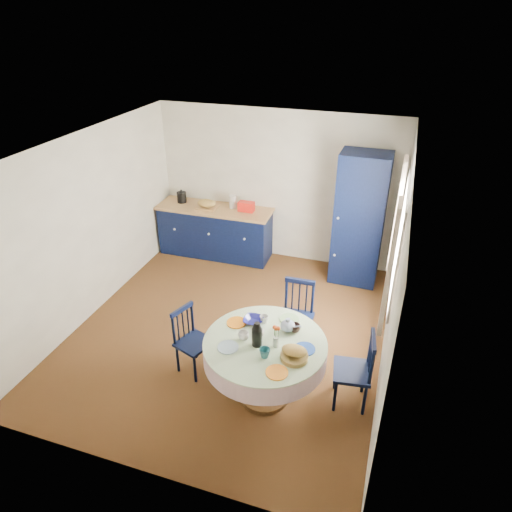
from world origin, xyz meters
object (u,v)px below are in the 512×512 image
Objects in this scene: kitchen_counter at (215,230)px; cobalt_bowl at (253,321)px; chair_left at (192,340)px; mug_c at (295,328)px; pantry_cabinet at (359,220)px; chair_right at (356,370)px; mug_b at (265,353)px; mug_a at (244,336)px; dining_table at (266,351)px; chair_far at (296,316)px; mug_d at (264,319)px.

kitchen_counter is 9.00× the size of cobalt_bowl.
chair_left is 3.84× the size of cobalt_bowl.
pantry_cabinet is at bearing 82.35° from mug_c.
chair_right is 1.06m from mug_b.
chair_right is (1.90, 0.06, 0.04)m from chair_left.
pantry_cabinet is at bearing 80.09° from mug_b.
chair_right is 1.26m from mug_a.
kitchen_counter reaches higher than cobalt_bowl.
dining_table reaches higher than mug_c.
kitchen_counter is 2.12× the size of chair_far.
kitchen_counter is at bearing 121.63° from dining_table.
cobalt_bowl is (-0.11, -0.03, -0.02)m from mug_d.
cobalt_bowl reaches higher than chair_left.
chair_right is at bearing 27.76° from mug_b.
mug_c reaches higher than mug_a.
cobalt_bowl is at bearing 119.75° from mug_b.
mug_b is at bearing -91.92° from chair_left.
mug_b is at bearing -33.85° from mug_a.
mug_c is (2.05, -2.67, 0.38)m from kitchen_counter.
mug_c is at bearing -53.40° from kitchen_counter.
chair_left is 0.92× the size of chair_right.
mug_b is 0.51× the size of cobalt_bowl.
mug_d is (-1.05, 0.07, 0.37)m from chair_right.
chair_right is at bearing 14.55° from dining_table.
kitchen_counter is 3.37m from mug_a.
kitchen_counter is at bearing 117.96° from mug_a.
chair_right reaches higher than mug_c.
pantry_cabinet is 21.55× the size of mug_d.
dining_table is 0.29m from mug_b.
chair_far is 0.84m from cobalt_bowl.
mug_a is at bearing -86.21° from chair_left.
chair_far is 1.02× the size of chair_right.
dining_table is (-0.59, -2.85, -0.36)m from pantry_cabinet.
chair_right is at bearing -81.37° from pantry_cabinet.
dining_table is 13.64× the size of mug_d.
chair_far is at bearing 83.73° from dining_table.
dining_table reaches higher than mug_d.
chair_right reaches higher than mug_a.
dining_table is 0.40m from mug_c.
mug_d is (1.69, -2.62, 0.38)m from kitchen_counter.
mug_d is (0.12, 0.34, 0.00)m from mug_a.
kitchen_counter is at bearing 127.61° from mug_c.
kitchen_counter is 3.11m from cobalt_bowl.
mug_a and mug_d have the same top height.
chair_left is 7.27× the size of mug_c.
kitchen_counter is 3.46m from dining_table.
kitchen_counter is 0.95× the size of pantry_cabinet.
mug_a is at bearing -91.44° from cobalt_bowl.
pantry_cabinet is 2.61m from mug_c.
mug_c is 0.48m from cobalt_bowl.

